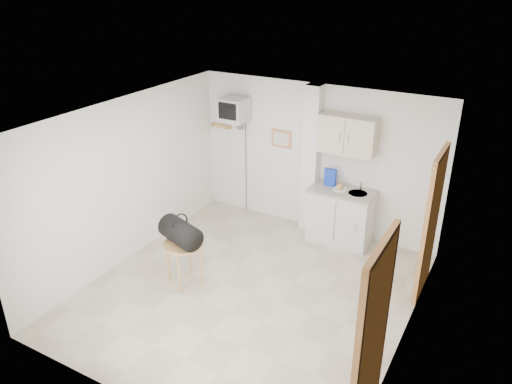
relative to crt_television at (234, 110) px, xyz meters
The scene contains 7 objects.
ground 3.15m from the crt_television, 54.36° to the right, with size 4.50×4.50×0.00m, color #B8AD92.
room_envelope 2.60m from the crt_television, 48.84° to the right, with size 4.24×4.54×2.55m.
kitchenette 2.32m from the crt_television, ahead, with size 1.03×0.58×2.10m.
crt_television is the anchor object (origin of this frame).
round_table 2.70m from the crt_television, 76.92° to the right, with size 0.57×0.57×0.65m.
duffel_bag 2.59m from the crt_television, 77.50° to the right, with size 0.70×0.53×0.46m.
water_bottle 4.58m from the crt_television, 37.76° to the right, with size 0.11×0.11×0.33m.
Camera 1 is at (2.90, -5.00, 4.17)m, focal length 35.00 mm.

